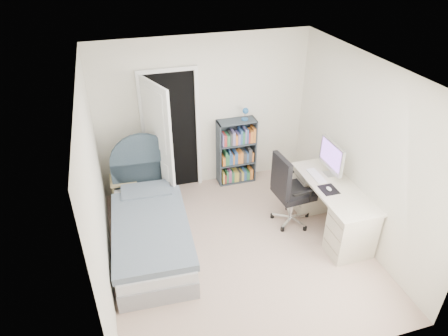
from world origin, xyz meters
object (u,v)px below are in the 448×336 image
object	(u,v)px
nightstand	(123,184)
floor_lamp	(166,174)
bookcase	(237,153)
bed	(151,228)
desk	(331,205)
office_chair	(289,187)

from	to	relation	value
nightstand	floor_lamp	distance (m)	0.72
floor_lamp	nightstand	bearing A→B (deg)	162.06
nightstand	bookcase	world-z (taller)	bookcase
floor_lamp	bed	bearing A→B (deg)	-114.15
nightstand	bed	bearing A→B (deg)	-75.39
desk	bookcase	bearing A→B (deg)	118.81
bookcase	desk	distance (m)	1.85
bed	desk	distance (m)	2.56
bed	nightstand	world-z (taller)	bed
floor_lamp	office_chair	distance (m)	1.85
desk	office_chair	world-z (taller)	desk
desk	office_chair	bearing A→B (deg)	151.28
bed	desk	xyz separation A→B (m)	(2.53, -0.38, 0.12)
nightstand	office_chair	bearing A→B (deg)	-26.77
bed	office_chair	world-z (taller)	bed
bed	floor_lamp	size ratio (longest dim) A/B	1.48
bookcase	desk	size ratio (longest dim) A/B	0.89
floor_lamp	office_chair	world-z (taller)	floor_lamp
nightstand	desk	bearing A→B (deg)	-27.16
bed	desk	world-z (taller)	bed
bed	bookcase	world-z (taller)	bookcase
floor_lamp	office_chair	size ratio (longest dim) A/B	1.25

